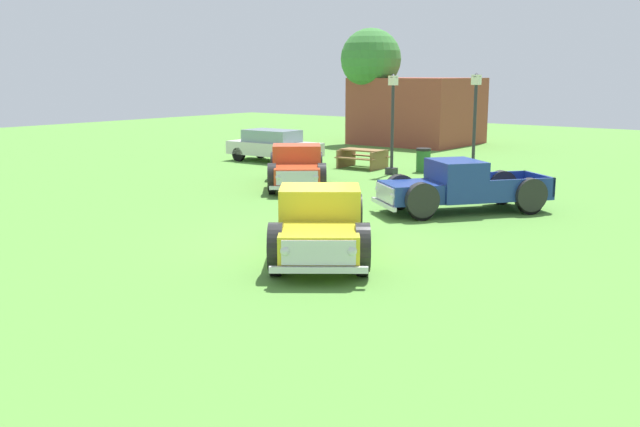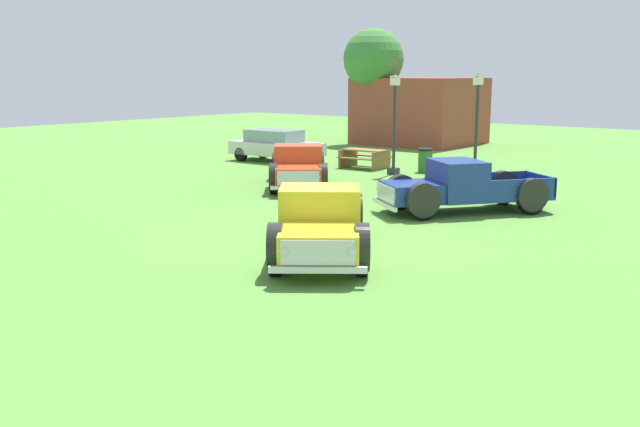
{
  "view_description": "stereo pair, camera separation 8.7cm",
  "coord_description": "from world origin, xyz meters",
  "px_view_note": "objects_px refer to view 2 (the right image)",
  "views": [
    {
      "loc": [
        10.1,
        -12.64,
        3.88
      ],
      "look_at": [
        0.72,
        -0.71,
        0.9
      ],
      "focal_mm": 40.33,
      "sensor_mm": 36.0,
      "label": 1
    },
    {
      "loc": [
        10.17,
        -12.59,
        3.88
      ],
      "look_at": [
        0.72,
        -0.71,
        0.9
      ],
      "focal_mm": 40.33,
      "sensor_mm": 36.0,
      "label": 2
    }
  ],
  "objects_px": {
    "lamp_post_far": "(394,122)",
    "trash_can": "(425,160)",
    "lamp_post_near": "(476,124)",
    "oak_tree_west": "(373,60)",
    "pickup_truck_behind_left": "(455,188)",
    "sedan_distant_a": "(276,145)",
    "pickup_truck_behind_right": "(298,167)",
    "pickup_truck_foreground": "(320,225)",
    "picnic_table": "(364,156)"
  },
  "relations": [
    {
      "from": "lamp_post_far",
      "to": "trash_can",
      "type": "height_order",
      "value": "lamp_post_far"
    },
    {
      "from": "lamp_post_near",
      "to": "trash_can",
      "type": "distance_m",
      "value": 3.0
    },
    {
      "from": "lamp_post_near",
      "to": "oak_tree_west",
      "type": "height_order",
      "value": "oak_tree_west"
    },
    {
      "from": "pickup_truck_behind_left",
      "to": "sedan_distant_a",
      "type": "relative_size",
      "value": 1.14
    },
    {
      "from": "pickup_truck_behind_right",
      "to": "oak_tree_west",
      "type": "xyz_separation_m",
      "value": [
        -6.76,
        14.36,
        3.88
      ]
    },
    {
      "from": "pickup_truck_behind_right",
      "to": "lamp_post_near",
      "type": "distance_m",
      "value": 6.85
    },
    {
      "from": "pickup_truck_foreground",
      "to": "trash_can",
      "type": "bearing_deg",
      "value": 111.29
    },
    {
      "from": "picnic_table",
      "to": "oak_tree_west",
      "type": "distance_m",
      "value": 11.1
    },
    {
      "from": "sedan_distant_a",
      "to": "trash_can",
      "type": "distance_m",
      "value": 7.02
    },
    {
      "from": "picnic_table",
      "to": "trash_can",
      "type": "distance_m",
      "value": 2.64
    },
    {
      "from": "pickup_truck_behind_left",
      "to": "pickup_truck_behind_right",
      "type": "relative_size",
      "value": 1.03
    },
    {
      "from": "lamp_post_far",
      "to": "oak_tree_west",
      "type": "distance_m",
      "value": 12.38
    },
    {
      "from": "pickup_truck_behind_right",
      "to": "oak_tree_west",
      "type": "distance_m",
      "value": 16.34
    },
    {
      "from": "pickup_truck_foreground",
      "to": "pickup_truck_behind_right",
      "type": "height_order",
      "value": "pickup_truck_foreground"
    },
    {
      "from": "trash_can",
      "to": "pickup_truck_behind_left",
      "type": "bearing_deg",
      "value": -54.21
    },
    {
      "from": "pickup_truck_behind_right",
      "to": "pickup_truck_foreground",
      "type": "bearing_deg",
      "value": -47.08
    },
    {
      "from": "pickup_truck_foreground",
      "to": "lamp_post_far",
      "type": "relative_size",
      "value": 1.31
    },
    {
      "from": "lamp_post_near",
      "to": "trash_can",
      "type": "height_order",
      "value": "lamp_post_near"
    },
    {
      "from": "pickup_truck_behind_left",
      "to": "trash_can",
      "type": "bearing_deg",
      "value": 125.79
    },
    {
      "from": "pickup_truck_behind_left",
      "to": "sedan_distant_a",
      "type": "bearing_deg",
      "value": 154.36
    },
    {
      "from": "pickup_truck_behind_right",
      "to": "picnic_table",
      "type": "height_order",
      "value": "pickup_truck_behind_right"
    },
    {
      "from": "lamp_post_near",
      "to": "lamp_post_far",
      "type": "bearing_deg",
      "value": -168.47
    },
    {
      "from": "sedan_distant_a",
      "to": "lamp_post_far",
      "type": "relative_size",
      "value": 1.12
    },
    {
      "from": "oak_tree_west",
      "to": "trash_can",
      "type": "bearing_deg",
      "value": -45.14
    },
    {
      "from": "picnic_table",
      "to": "oak_tree_west",
      "type": "height_order",
      "value": "oak_tree_west"
    },
    {
      "from": "pickup_truck_foreground",
      "to": "sedan_distant_a",
      "type": "distance_m",
      "value": 17.04
    },
    {
      "from": "pickup_truck_foreground",
      "to": "picnic_table",
      "type": "bearing_deg",
      "value": 121.36
    },
    {
      "from": "lamp_post_near",
      "to": "picnic_table",
      "type": "height_order",
      "value": "lamp_post_near"
    },
    {
      "from": "lamp_post_far",
      "to": "trash_can",
      "type": "bearing_deg",
      "value": 63.69
    },
    {
      "from": "lamp_post_near",
      "to": "lamp_post_far",
      "type": "relative_size",
      "value": 1.01
    },
    {
      "from": "pickup_truck_behind_left",
      "to": "lamp_post_far",
      "type": "bearing_deg",
      "value": 135.28
    },
    {
      "from": "lamp_post_near",
      "to": "picnic_table",
      "type": "xyz_separation_m",
      "value": [
        -5.07,
        0.18,
        -1.54
      ]
    },
    {
      "from": "pickup_truck_behind_right",
      "to": "lamp_post_far",
      "type": "xyz_separation_m",
      "value": [
        0.74,
        4.85,
        1.31
      ]
    },
    {
      "from": "sedan_distant_a",
      "to": "oak_tree_west",
      "type": "relative_size",
      "value": 0.69
    },
    {
      "from": "lamp_post_far",
      "to": "picnic_table",
      "type": "height_order",
      "value": "lamp_post_far"
    },
    {
      "from": "pickup_truck_behind_left",
      "to": "pickup_truck_behind_right",
      "type": "bearing_deg",
      "value": 173.94
    },
    {
      "from": "pickup_truck_foreground",
      "to": "sedan_distant_a",
      "type": "xyz_separation_m",
      "value": [
        -12.06,
        12.04,
        0.01
      ]
    },
    {
      "from": "pickup_truck_behind_left",
      "to": "oak_tree_west",
      "type": "xyz_separation_m",
      "value": [
        -13.08,
        15.03,
        3.88
      ]
    },
    {
      "from": "oak_tree_west",
      "to": "sedan_distant_a",
      "type": "bearing_deg",
      "value": -82.51
    },
    {
      "from": "pickup_truck_behind_left",
      "to": "oak_tree_west",
      "type": "relative_size",
      "value": 0.78
    },
    {
      "from": "lamp_post_near",
      "to": "pickup_truck_foreground",
      "type": "bearing_deg",
      "value": -78.0
    },
    {
      "from": "lamp_post_near",
      "to": "lamp_post_far",
      "type": "xyz_separation_m",
      "value": [
        -3.13,
        -0.64,
        -0.02
      ]
    },
    {
      "from": "pickup_truck_behind_left",
      "to": "oak_tree_west",
      "type": "distance_m",
      "value": 20.3
    },
    {
      "from": "picnic_table",
      "to": "oak_tree_west",
      "type": "xyz_separation_m",
      "value": [
        -5.56,
        8.69,
        4.09
      ]
    },
    {
      "from": "pickup_truck_foreground",
      "to": "oak_tree_west",
      "type": "height_order",
      "value": "oak_tree_west"
    },
    {
      "from": "pickup_truck_foreground",
      "to": "oak_tree_west",
      "type": "bearing_deg",
      "value": 121.87
    },
    {
      "from": "lamp_post_far",
      "to": "pickup_truck_behind_left",
      "type": "bearing_deg",
      "value": -44.72
    },
    {
      "from": "pickup_truck_foreground",
      "to": "pickup_truck_behind_left",
      "type": "xyz_separation_m",
      "value": [
        -0.21,
        6.35,
        -0.02
      ]
    },
    {
      "from": "oak_tree_west",
      "to": "picnic_table",
      "type": "bearing_deg",
      "value": -57.39
    },
    {
      "from": "picnic_table",
      "to": "sedan_distant_a",
      "type": "bearing_deg",
      "value": -171.47
    }
  ]
}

